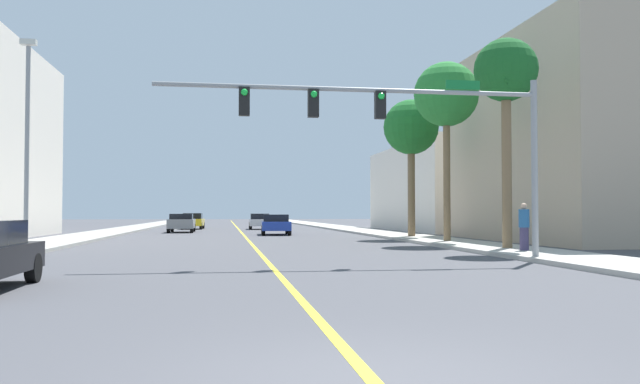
# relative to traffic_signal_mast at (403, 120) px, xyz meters

# --- Properties ---
(ground) EXTENTS (192.00, 192.00, 0.00)m
(ground) POSITION_rel_traffic_signal_mast_xyz_m (-4.07, 28.91, -4.36)
(ground) COLOR #47474C
(sidewalk_left) EXTENTS (3.26, 168.00, 0.15)m
(sidewalk_left) POSITION_rel_traffic_signal_mast_xyz_m (-13.64, 28.91, -4.28)
(sidewalk_left) COLOR #9E9B93
(sidewalk_left) RESTS_ON ground
(sidewalk_right) EXTENTS (3.26, 168.00, 0.15)m
(sidewalk_right) POSITION_rel_traffic_signal_mast_xyz_m (5.50, 28.91, -4.28)
(sidewalk_right) COLOR #B2ADA3
(sidewalk_right) RESTS_ON ground
(lane_marking_center) EXTENTS (0.16, 144.00, 0.01)m
(lane_marking_center) POSITION_rel_traffic_signal_mast_xyz_m (-4.07, 28.91, -4.36)
(lane_marking_center) COLOR yellow
(lane_marking_center) RESTS_ON ground
(building_right_far) EXTENTS (16.78, 19.44, 7.12)m
(building_right_far) POSITION_rel_traffic_signal_mast_xyz_m (17.38, 32.91, -0.80)
(building_right_far) COLOR silver
(building_right_far) RESTS_ON ground
(traffic_signal_mast) EXTENTS (11.84, 0.36, 5.56)m
(traffic_signal_mast) POSITION_rel_traffic_signal_mast_xyz_m (0.00, 0.00, 0.00)
(traffic_signal_mast) COLOR gray
(traffic_signal_mast) RESTS_ON sidewalk_right
(street_lamp) EXTENTS (0.56, 0.28, 7.71)m
(street_lamp) POSITION_rel_traffic_signal_mast_xyz_m (-12.51, 5.67, 0.07)
(street_lamp) COLOR gray
(street_lamp) RESTS_ON sidewalk_left
(palm_near) EXTENTS (2.48, 2.48, 8.20)m
(palm_near) POSITION_rel_traffic_signal_mast_xyz_m (5.50, 4.60, 2.54)
(palm_near) COLOR brown
(palm_near) RESTS_ON sidewalk_right
(palm_mid) EXTENTS (3.15, 3.15, 8.72)m
(palm_mid) POSITION_rel_traffic_signal_mast_xyz_m (5.30, 10.77, 2.84)
(palm_mid) COLOR brown
(palm_mid) RESTS_ON sidewalk_right
(palm_far) EXTENTS (3.21, 3.21, 7.97)m
(palm_far) POSITION_rel_traffic_signal_mast_xyz_m (5.39, 16.94, 2.04)
(palm_far) COLOR brown
(palm_far) RESTS_ON sidewalk_right
(car_yellow) EXTENTS (1.99, 4.42, 1.45)m
(car_yellow) POSITION_rel_traffic_signal_mast_xyz_m (-8.18, 40.31, -3.62)
(car_yellow) COLOR gold
(car_yellow) RESTS_ON ground
(car_gray) EXTENTS (1.93, 4.41, 1.42)m
(car_gray) POSITION_rel_traffic_signal_mast_xyz_m (-8.59, 30.82, -3.61)
(car_gray) COLOR slate
(car_gray) RESTS_ON ground
(car_blue) EXTENTS (2.13, 4.61, 1.38)m
(car_blue) POSITION_rel_traffic_signal_mast_xyz_m (-1.89, 24.59, -3.64)
(car_blue) COLOR #1E389E
(car_blue) RESTS_ON ground
(car_silver) EXTENTS (1.94, 4.11, 1.41)m
(car_silver) POSITION_rel_traffic_signal_mast_xyz_m (-2.20, 38.70, -3.63)
(car_silver) COLOR #BCBCC1
(car_silver) RESTS_ON ground
(pedestrian) EXTENTS (0.38, 0.38, 1.72)m
(pedestrian) POSITION_rel_traffic_signal_mast_xyz_m (5.37, 2.94, -3.35)
(pedestrian) COLOR #3F3859
(pedestrian) RESTS_ON sidewalk_right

